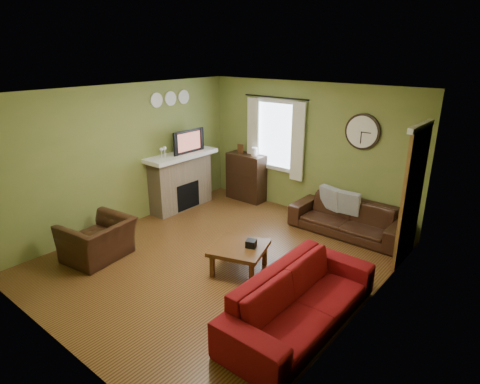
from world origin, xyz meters
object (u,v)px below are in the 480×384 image
Objects in this scene: sofa_red at (301,299)px; coffee_table at (239,258)px; sofa_brown at (348,218)px; bookshelf at (246,177)px; armchair at (98,240)px.

sofa_red is 3.03× the size of coffee_table.
sofa_red is at bearing -76.02° from sofa_brown.
bookshelf is 1.35× the size of coffee_table.
sofa_red is at bearing -19.57° from coffee_table.
sofa_red reaches higher than coffee_table.
armchair is (-2.66, -3.37, 0.02)m from sofa_brown.
armchair is at bearing -150.51° from coffee_table.
sofa_brown is at bearing 73.16° from coffee_table.
coffee_table is at bearing 70.43° from sofa_red.
sofa_brown reaches higher than coffee_table.
coffee_table is at bearing -53.38° from bookshelf.
bookshelf is 0.51× the size of sofa_brown.
bookshelf is 2.53m from sofa_brown.
sofa_brown is at bearing -4.89° from bookshelf.
armchair is (-0.15, -3.58, -0.20)m from bookshelf.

